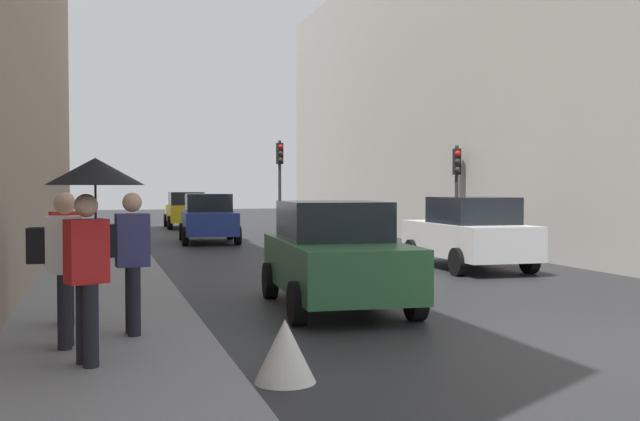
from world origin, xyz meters
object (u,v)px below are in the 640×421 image
at_px(pedestrian_with_black_backpack, 61,260).
at_px(traffic_light_mid_street, 457,178).
at_px(warning_sign_triangle, 285,351).
at_px(traffic_light_far_median, 280,171).
at_px(pedestrian_in_red_jacket, 66,252).
at_px(pedestrian_with_grey_backpack, 129,254).
at_px(pedestrian_with_umbrella, 93,202).
at_px(car_white_compact, 469,233).
at_px(car_yellow_taxi, 186,210).
at_px(car_green_estate, 335,255).
at_px(car_blue_van, 209,218).

bearing_deg(pedestrian_with_black_backpack, traffic_light_mid_street, 47.67).
distance_m(pedestrian_with_black_backpack, warning_sign_triangle, 2.87).
distance_m(traffic_light_far_median, pedestrian_in_red_jacket, 19.74).
bearing_deg(pedestrian_with_grey_backpack, warning_sign_triangle, -55.88).
bearing_deg(traffic_light_mid_street, pedestrian_with_umbrella, -129.40).
bearing_deg(traffic_light_far_median, pedestrian_with_umbrella, -108.65).
xyz_separation_m(car_white_compact, pedestrian_with_black_backpack, (-9.09, -7.33, 0.29)).
distance_m(pedestrian_with_grey_backpack, pedestrian_in_red_jacket, 1.25).
distance_m(car_yellow_taxi, pedestrian_with_black_backpack, 28.32).
relative_size(traffic_light_far_median, pedestrian_with_grey_backpack, 2.18).
bearing_deg(car_yellow_taxi, traffic_light_far_median, -71.16).
relative_size(car_white_compact, pedestrian_in_red_jacket, 2.40).
bearing_deg(pedestrian_with_grey_backpack, pedestrian_with_umbrella, -105.53).
height_order(traffic_light_far_median, car_white_compact, traffic_light_far_median).
bearing_deg(pedestrian_in_red_jacket, pedestrian_with_umbrella, -81.61).
bearing_deg(pedestrian_with_umbrella, car_white_compact, 43.42).
height_order(car_white_compact, pedestrian_with_grey_backpack, pedestrian_with_grey_backpack).
distance_m(pedestrian_with_grey_backpack, pedestrian_with_black_backpack, 0.95).
xyz_separation_m(traffic_light_mid_street, traffic_light_far_median, (-4.10, 7.21, 0.36)).
bearing_deg(car_green_estate, car_yellow_taxi, 89.08).
bearing_deg(car_yellow_taxi, car_green_estate, -90.92).
xyz_separation_m(car_green_estate, warning_sign_triangle, (-1.94, -4.32, -0.55)).
xyz_separation_m(traffic_light_far_median, pedestrian_in_red_jacket, (-7.36, -18.25, -1.53)).
bearing_deg(pedestrian_with_umbrella, traffic_light_far_median, 71.35).
xyz_separation_m(car_blue_van, pedestrian_with_umbrella, (-3.89, -18.92, 0.96)).
relative_size(pedestrian_with_umbrella, pedestrian_with_grey_backpack, 1.21).
xyz_separation_m(car_blue_van, car_green_estate, (-0.08, -15.27, 0.00)).
relative_size(traffic_light_far_median, pedestrian_with_black_backpack, 2.18).
distance_m(car_green_estate, pedestrian_in_red_jacket, 4.34).
bearing_deg(car_white_compact, warning_sign_triangle, -127.53).
xyz_separation_m(car_blue_van, pedestrian_with_black_backpack, (-4.25, -17.99, 0.29)).
bearing_deg(warning_sign_triangle, car_yellow_taxi, 85.47).
bearing_deg(pedestrian_with_black_backpack, car_green_estate, 33.11).
bearing_deg(car_yellow_taxi, pedestrian_with_umbrella, -98.30).
height_order(car_white_compact, pedestrian_in_red_jacket, pedestrian_in_red_jacket).
distance_m(traffic_light_far_median, car_blue_van, 4.01).
distance_m(traffic_light_far_median, car_yellow_taxi, 8.80).
bearing_deg(car_blue_van, pedestrian_with_umbrella, -101.62).
distance_m(car_blue_van, car_green_estate, 15.27).
bearing_deg(car_blue_van, car_green_estate, -90.31).
bearing_deg(traffic_light_far_median, pedestrian_with_grey_backpack, -108.89).
relative_size(car_white_compact, pedestrian_with_umbrella, 1.99).
distance_m(traffic_light_mid_street, pedestrian_with_grey_backpack, 16.12).
height_order(traffic_light_mid_street, car_green_estate, traffic_light_mid_street).
relative_size(car_white_compact, warning_sign_triangle, 6.54).
height_order(traffic_light_mid_street, car_blue_van, traffic_light_mid_street).
height_order(car_blue_van, car_green_estate, same).
height_order(traffic_light_mid_street, traffic_light_far_median, traffic_light_far_median).
xyz_separation_m(car_yellow_taxi, pedestrian_with_grey_backpack, (-3.80, -27.39, 0.29)).
relative_size(car_blue_van, warning_sign_triangle, 6.64).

